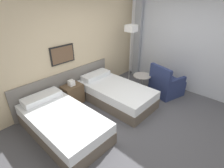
% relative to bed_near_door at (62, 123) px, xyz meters
% --- Properties ---
extents(ground_plane, '(16.00, 16.00, 0.00)m').
position_rel_bed_near_door_xyz_m(ground_plane, '(1.36, -0.96, -0.25)').
color(ground_plane, '#47474C').
extents(wall_headboard, '(10.00, 0.10, 2.70)m').
position_rel_bed_near_door_xyz_m(wall_headboard, '(1.33, 1.04, 1.05)').
color(wall_headboard, '#C6B28E').
rests_on(wall_headboard, ground_plane).
extents(wall_window, '(0.21, 4.48, 2.70)m').
position_rel_bed_near_door_xyz_m(wall_window, '(3.56, -1.12, 1.09)').
color(wall_window, white).
rests_on(wall_window, ground_plane).
extents(bed_near_door, '(1.04, 1.99, 0.60)m').
position_rel_bed_near_door_xyz_m(bed_near_door, '(0.00, 0.00, 0.00)').
color(bed_near_door, brown).
rests_on(bed_near_door, ground_plane).
extents(bed_near_window, '(1.04, 1.99, 0.60)m').
position_rel_bed_near_door_xyz_m(bed_near_window, '(1.62, 0.00, 0.00)').
color(bed_near_window, brown).
rests_on(bed_near_window, ground_plane).
extents(nightstand, '(0.50, 0.36, 0.66)m').
position_rel_bed_near_door_xyz_m(nightstand, '(0.81, 0.76, 0.02)').
color(nightstand, brown).
rests_on(nightstand, ground_plane).
extents(floor_lamp, '(0.28, 0.28, 1.81)m').
position_rel_bed_near_door_xyz_m(floor_lamp, '(2.75, 0.43, 1.31)').
color(floor_lamp, '#9E9993').
rests_on(floor_lamp, ground_plane).
extents(side_table, '(0.51, 0.51, 0.51)m').
position_rel_bed_near_door_xyz_m(side_table, '(2.56, -0.19, 0.12)').
color(side_table, gray).
rests_on(side_table, ground_plane).
extents(armchair, '(0.91, 0.89, 0.90)m').
position_rel_bed_near_door_xyz_m(armchair, '(2.88, -0.79, 0.04)').
color(armchair, navy).
rests_on(armchair, ground_plane).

